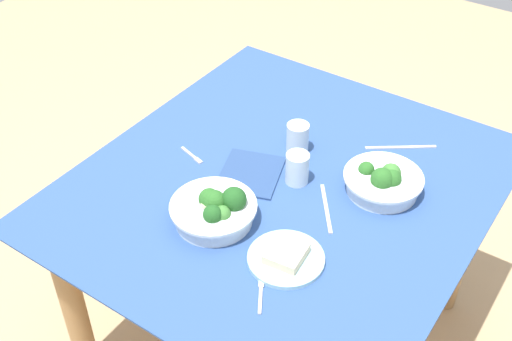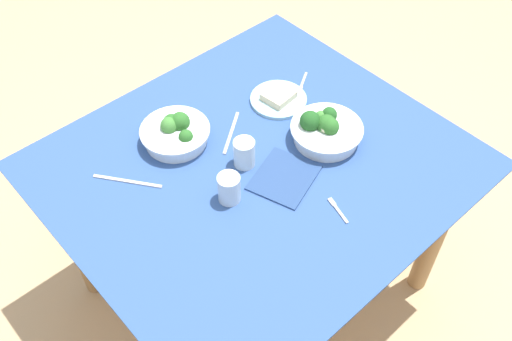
# 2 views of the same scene
# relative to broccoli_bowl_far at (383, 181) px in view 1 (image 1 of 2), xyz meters

# --- Properties ---
(ground_plane) EXTENTS (6.00, 6.00, 0.00)m
(ground_plane) POSITION_rel_broccoli_bowl_far_xyz_m (0.12, -0.24, -0.74)
(ground_plane) COLOR tan
(dining_table) EXTENTS (1.18, 1.07, 0.71)m
(dining_table) POSITION_rel_broccoli_bowl_far_xyz_m (0.12, -0.24, -0.14)
(dining_table) COLOR #2D4C84
(dining_table) RESTS_ON ground_plane
(broccoli_bowl_far) EXTENTS (0.22, 0.22, 0.09)m
(broccoli_bowl_far) POSITION_rel_broccoli_bowl_far_xyz_m (0.00, 0.00, 0.00)
(broccoli_bowl_far) COLOR white
(broccoli_bowl_far) RESTS_ON dining_table
(broccoli_bowl_near) EXTENTS (0.23, 0.23, 0.10)m
(broccoli_bowl_near) POSITION_rel_broccoli_bowl_far_xyz_m (0.35, -0.30, 0.00)
(broccoli_bowl_near) COLOR white
(broccoli_bowl_near) RESTS_ON dining_table
(bread_side_plate) EXTENTS (0.19, 0.19, 0.04)m
(bread_side_plate) POSITION_rel_broccoli_bowl_far_xyz_m (0.36, -0.08, -0.02)
(bread_side_plate) COLOR #99C6D1
(bread_side_plate) RESTS_ON dining_table
(water_glass_center) EXTENTS (0.07, 0.07, 0.09)m
(water_glass_center) POSITION_rel_broccoli_bowl_far_xyz_m (-0.03, -0.29, 0.01)
(water_glass_center) COLOR silver
(water_glass_center) RESTS_ON dining_table
(water_glass_side) EXTENTS (0.07, 0.07, 0.09)m
(water_glass_side) POSITION_rel_broccoli_bowl_far_xyz_m (0.09, -0.22, 0.01)
(water_glass_side) COLOR silver
(water_glass_side) RESTS_ON dining_table
(fork_by_far_bowl) EXTENTS (0.10, 0.06, 0.00)m
(fork_by_far_bowl) POSITION_rel_broccoli_bowl_far_xyz_m (0.49, -0.07, -0.03)
(fork_by_far_bowl) COLOR #B7B7BC
(fork_by_far_bowl) RESTS_ON dining_table
(fork_by_near_bowl) EXTENTS (0.04, 0.10, 0.00)m
(fork_by_near_bowl) POSITION_rel_broccoli_bowl_far_xyz_m (0.17, -0.52, -0.03)
(fork_by_near_bowl) COLOR #B7B7BC
(fork_by_near_bowl) RESTS_ON dining_table
(table_knife_left) EXTENTS (0.16, 0.12, 0.00)m
(table_knife_left) POSITION_rel_broccoli_bowl_far_xyz_m (0.15, -0.09, -0.03)
(table_knife_left) COLOR #B7B7BC
(table_knife_left) RESTS_ON dining_table
(table_knife_right) EXTENTS (0.13, 0.18, 0.00)m
(table_knife_right) POSITION_rel_broccoli_bowl_far_xyz_m (-0.21, -0.04, -0.03)
(table_knife_right) COLOR #B7B7BC
(table_knife_right) RESTS_ON dining_table
(napkin_folded_upper) EXTENTS (0.23, 0.22, 0.01)m
(napkin_folded_upper) POSITION_rel_broccoli_bowl_far_xyz_m (0.14, -0.34, -0.03)
(napkin_folded_upper) COLOR navy
(napkin_folded_upper) RESTS_ON dining_table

